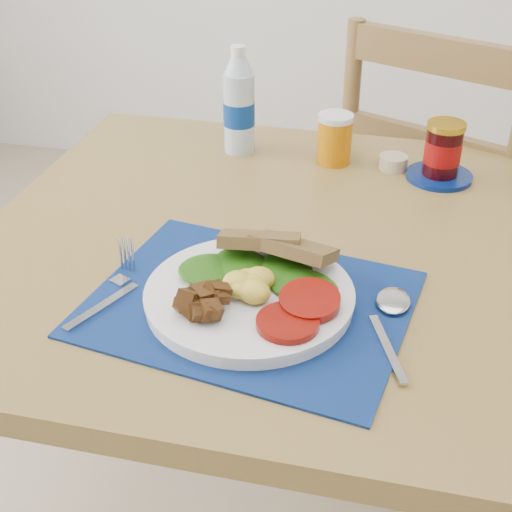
{
  "coord_description": "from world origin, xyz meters",
  "views": [
    {
      "loc": [
        -0.04,
        -0.75,
        1.32
      ],
      "look_at": [
        -0.23,
        0.05,
        0.8
      ],
      "focal_mm": 50.0,
      "sensor_mm": 36.0,
      "label": 1
    }
  ],
  "objects_px": {
    "chair_far": "(440,185)",
    "jam_on_saucer": "(442,154)",
    "water_bottle": "(239,106)",
    "juice_glass": "(335,140)",
    "breakfast_plate": "(245,292)"
  },
  "relations": [
    {
      "from": "chair_far",
      "to": "breakfast_plate",
      "type": "bearing_deg",
      "value": 94.43
    },
    {
      "from": "chair_far",
      "to": "jam_on_saucer",
      "type": "height_order",
      "value": "chair_far"
    },
    {
      "from": "jam_on_saucer",
      "to": "breakfast_plate",
      "type": "bearing_deg",
      "value": -118.45
    },
    {
      "from": "chair_far",
      "to": "breakfast_plate",
      "type": "distance_m",
      "value": 0.85
    },
    {
      "from": "chair_far",
      "to": "water_bottle",
      "type": "relative_size",
      "value": 5.61
    },
    {
      "from": "water_bottle",
      "to": "jam_on_saucer",
      "type": "distance_m",
      "value": 0.39
    },
    {
      "from": "breakfast_plate",
      "to": "jam_on_saucer",
      "type": "bearing_deg",
      "value": 62.94
    },
    {
      "from": "water_bottle",
      "to": "juice_glass",
      "type": "distance_m",
      "value": 0.19
    },
    {
      "from": "chair_far",
      "to": "juice_glass",
      "type": "bearing_deg",
      "value": 76.36
    },
    {
      "from": "chair_far",
      "to": "jam_on_saucer",
      "type": "xyz_separation_m",
      "value": [
        -0.02,
        -0.32,
        0.21
      ]
    },
    {
      "from": "chair_far",
      "to": "water_bottle",
      "type": "bearing_deg",
      "value": 57.71
    },
    {
      "from": "juice_glass",
      "to": "breakfast_plate",
      "type": "bearing_deg",
      "value": -96.17
    },
    {
      "from": "water_bottle",
      "to": "breakfast_plate",
      "type": "bearing_deg",
      "value": -74.99
    },
    {
      "from": "chair_far",
      "to": "jam_on_saucer",
      "type": "bearing_deg",
      "value": 109.94
    },
    {
      "from": "water_bottle",
      "to": "juice_glass",
      "type": "xyz_separation_m",
      "value": [
        0.19,
        -0.01,
        -0.05
      ]
    }
  ]
}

